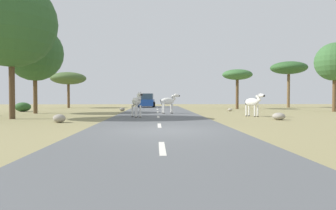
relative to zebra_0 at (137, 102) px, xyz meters
name	(u,v)px	position (x,y,z in m)	size (l,w,h in m)	color
ground_plane	(165,132)	(1.57, -7.66, -1.03)	(90.00, 90.00, 0.00)	#8E8456
road	(160,131)	(1.37, -7.66, -1.01)	(6.00, 64.00, 0.05)	#56595B
lane_markings	(160,134)	(1.37, -8.66, -0.98)	(0.16, 56.00, 0.01)	silver
zebra_0	(137,102)	(0.00, 0.00, 0.00)	(0.92, 1.66, 1.65)	silver
zebra_1	(169,101)	(2.22, 4.39, -0.03)	(1.62, 0.85, 1.60)	silver
zebra_2	(253,102)	(7.89, 1.12, -0.06)	(1.13, 1.57, 1.64)	silver
car_0	(147,101)	(0.06, 19.52, -0.18)	(2.14, 4.40, 1.74)	#1E479E
tree_0	(68,78)	(-9.62, 18.44, 2.61)	(4.32, 4.32, 4.43)	brown
tree_1	(335,62)	(17.57, 7.65, 3.52)	(3.48, 3.48, 6.32)	brown
tree_2	(289,68)	(18.23, 18.59, 4.01)	(4.56, 4.56, 5.89)	brown
tree_3	(35,53)	(-8.64, 5.73, 3.88)	(4.52, 4.52, 7.18)	brown
tree_4	(237,75)	(10.43, 14.40, 2.79)	(3.37, 3.37, 4.47)	brown
tree_5	(11,22)	(-7.56, -0.53, 4.83)	(5.42, 5.42, 8.58)	#4C3823
bush_0	(23,107)	(-11.07, 8.96, -0.61)	(1.42, 1.28, 0.85)	#2D5628
rock_0	(59,118)	(-3.84, -3.30, -0.81)	(0.64, 0.66, 0.44)	gray
rock_2	(122,109)	(-1.98, 9.34, -0.86)	(0.51, 0.41, 0.35)	gray
rock_3	(279,116)	(8.41, -1.95, -0.82)	(0.73, 0.73, 0.43)	gray
rock_4	(230,110)	(8.27, 9.01, -0.90)	(0.44, 0.37, 0.27)	#A89E8C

